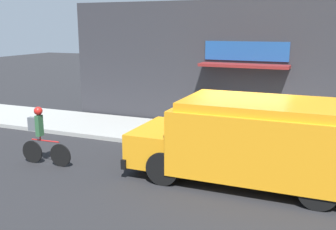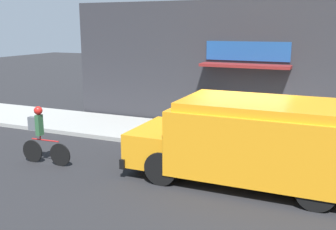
{
  "view_description": "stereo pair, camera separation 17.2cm",
  "coord_description": "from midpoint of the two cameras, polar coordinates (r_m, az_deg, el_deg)",
  "views": [
    {
      "loc": [
        2.2,
        -10.6,
        3.65
      ],
      "look_at": [
        -2.09,
        -0.2,
        1.1
      ],
      "focal_mm": 42.0,
      "sensor_mm": 36.0,
      "label": 1
    },
    {
      "loc": [
        2.36,
        -10.53,
        3.65
      ],
      "look_at": [
        -2.09,
        -0.2,
        1.1
      ],
      "focal_mm": 42.0,
      "sensor_mm": 36.0,
      "label": 2
    }
  ],
  "objects": [
    {
      "name": "sidewalk",
      "position": [
        12.73,
        11.22,
        -3.81
      ],
      "size": [
        28.0,
        2.88,
        0.14
      ],
      "color": "#999993",
      "rests_on": "ground_plane"
    },
    {
      "name": "storefront",
      "position": [
        13.86,
        12.89,
        6.77
      ],
      "size": [
        14.63,
        0.84,
        4.54
      ],
      "color": "#2D2D33",
      "rests_on": "ground_plane"
    },
    {
      "name": "cyclist",
      "position": [
        11.05,
        -18.36,
        -2.84
      ],
      "size": [
        1.52,
        0.23,
        1.58
      ],
      "rotation": [
        0.0,
        0.0,
        0.05
      ],
      "color": "black",
      "rests_on": "ground_plane"
    },
    {
      "name": "trash_bin",
      "position": [
        14.03,
        5.0,
        0.07
      ],
      "size": [
        0.61,
        0.61,
        0.88
      ],
      "color": "slate",
      "rests_on": "sidewalk"
    },
    {
      "name": "school_bus",
      "position": [
        9.48,
        12.2,
        -3.45
      ],
      "size": [
        5.52,
        2.8,
        1.98
      ],
      "rotation": [
        0.0,
        0.0,
        0.0
      ],
      "color": "orange",
      "rests_on": "ground_plane"
    },
    {
      "name": "ground_plane",
      "position": [
        11.41,
        9.76,
        -6.08
      ],
      "size": [
        70.0,
        70.0,
        0.0
      ],
      "primitive_type": "plane",
      "color": "#232326"
    }
  ]
}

